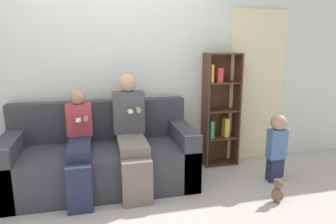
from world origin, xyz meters
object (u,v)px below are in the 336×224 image
object	(u,v)px
toddler_standing	(277,145)
child_seated	(79,145)
adult_seated	(131,132)
couch	(103,160)
teddy_bear	(278,191)
bookshelf	(219,109)

from	to	relation	value
toddler_standing	child_seated	bearing A→B (deg)	174.82
adult_seated	child_seated	distance (m)	0.57
couch	teddy_bear	xyz separation A→B (m)	(1.75, -0.82, -0.19)
child_seated	couch	bearing A→B (deg)	33.34
child_seated	bookshelf	size ratio (longest dim) A/B	0.74
child_seated	toddler_standing	xyz separation A→B (m)	(2.24, -0.20, -0.12)
adult_seated	child_seated	world-z (taller)	adult_seated
child_seated	toddler_standing	size ratio (longest dim) A/B	1.36
toddler_standing	bookshelf	xyz separation A→B (m)	(-0.45, 0.69, 0.32)
couch	toddler_standing	bearing A→B (deg)	-10.15
child_seated	bookshelf	xyz separation A→B (m)	(1.80, 0.49, 0.20)
bookshelf	teddy_bear	xyz separation A→B (m)	(0.19, -1.15, -0.64)
toddler_standing	adult_seated	bearing A→B (deg)	171.46
toddler_standing	bookshelf	distance (m)	0.88
couch	bookshelf	distance (m)	1.66
child_seated	teddy_bear	size ratio (longest dim) A/B	4.16
adult_seated	teddy_bear	xyz separation A→B (m)	(1.42, -0.71, -0.53)
couch	toddler_standing	xyz separation A→B (m)	(2.00, -0.36, 0.13)
teddy_bear	couch	bearing A→B (deg)	154.97
bookshelf	adult_seated	bearing A→B (deg)	-160.50
couch	adult_seated	size ratio (longest dim) A/B	1.62
bookshelf	teddy_bear	distance (m)	1.33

